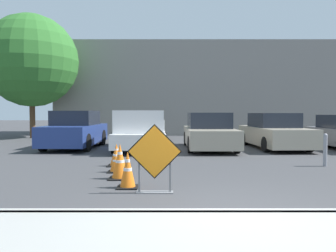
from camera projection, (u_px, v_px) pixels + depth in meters
ground_plane at (190, 147)px, 14.69m from camera, size 96.00×96.00×0.00m
sidewalk_strip at (257, 247)px, 3.59m from camera, size 29.61×2.22×0.14m
curb_lip at (236, 215)px, 4.69m from camera, size 29.61×0.20×0.14m
road_closed_sign at (155, 157)px, 6.21m from camera, size 1.04×0.20×1.33m
traffic_cone_nearest at (128, 170)px, 6.69m from camera, size 0.42×0.42×0.76m
traffic_cone_second at (120, 162)px, 7.59m from camera, size 0.51×0.51×0.82m
traffic_cone_third at (116, 161)px, 8.44m from camera, size 0.41×0.41×0.59m
traffic_cone_fourth at (117, 155)px, 9.40m from camera, size 0.50×0.50×0.65m
parked_car_nearest at (75, 131)px, 14.16m from camera, size 2.03×4.33×1.61m
pickup_truck at (141, 132)px, 13.48m from camera, size 2.21×5.11×1.61m
parked_car_second at (209, 132)px, 13.77m from camera, size 1.95×4.65×1.53m
parked_car_third at (274, 132)px, 14.15m from camera, size 2.10×4.73×1.51m
bollard_nearest at (325, 149)px, 9.35m from camera, size 0.12×0.12×0.94m
building_facade_backdrop at (199, 90)px, 24.04m from camera, size 19.77×5.00×6.33m
street_tree_behind_lot at (32, 61)px, 19.50m from camera, size 5.48×5.48×7.35m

